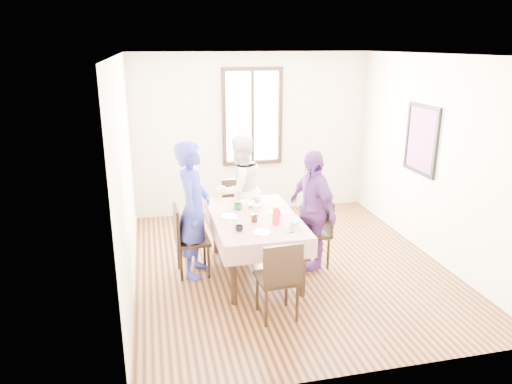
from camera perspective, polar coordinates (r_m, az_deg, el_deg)
ground at (r=6.43m, az=3.90°, el=-8.68°), size 4.50×4.50×0.00m
back_wall at (r=8.09m, az=-0.47°, el=6.91°), size 4.00×0.00×4.00m
right_wall at (r=6.81m, az=20.53°, el=3.79°), size 0.00×4.50×4.50m
window_frame at (r=8.03m, az=-0.44°, el=8.99°), size 1.02×0.06×1.62m
window_pane at (r=8.04m, az=-0.46°, el=9.00°), size 0.90×0.02×1.50m
art_poster at (r=7.01m, az=19.24°, el=5.96°), size 0.04×0.76×0.96m
dining_table at (r=6.07m, az=-0.11°, el=-6.41°), size 0.93×1.54×0.75m
tablecloth at (r=5.92m, az=-0.11°, el=-3.04°), size 1.05×1.66×0.01m
chair_left at (r=6.06m, az=-7.61°, el=-5.78°), size 0.43×0.43×0.91m
chair_right at (r=6.28m, az=6.74°, el=-4.89°), size 0.42×0.42×0.91m
chair_far at (r=7.00m, az=-2.01°, el=-2.39°), size 0.46×0.46×0.91m
chair_near at (r=5.11m, az=2.54°, el=-10.25°), size 0.44×0.44×0.91m
person_left at (r=5.91m, az=-7.57°, el=-2.15°), size 0.60×0.73×1.72m
person_far at (r=6.87m, az=-2.01°, el=0.28°), size 0.96×0.88×1.60m
person_right at (r=6.16m, az=6.66°, el=-2.11°), size 0.62×0.98×1.56m
mug_black at (r=5.46m, az=-2.02°, el=-4.38°), size 0.12×0.12×0.07m
mug_flag at (r=5.88m, az=2.61°, el=-2.68°), size 0.13×0.13×0.09m
mug_green at (r=6.16m, az=-2.16°, el=-1.75°), size 0.13×0.13×0.09m
serving_bowl at (r=6.27m, az=-0.13°, el=-1.58°), size 0.24×0.24×0.05m
juice_carton at (r=5.64m, az=2.37°, el=-2.90°), size 0.07×0.07×0.21m
butter_tub at (r=5.60m, az=4.71°, el=-3.95°), size 0.12×0.12×0.06m
jam_jar at (r=5.73m, az=-0.20°, el=-3.14°), size 0.07×0.07×0.10m
drinking_glass at (r=5.62m, az=-2.40°, el=-3.61°), size 0.07×0.07×0.10m
smartphone at (r=5.50m, az=3.99°, el=-4.62°), size 0.07×0.15×0.01m
flower_vase at (r=5.95m, az=0.02°, el=-2.18°), size 0.07×0.07×0.14m
plate_left at (r=5.93m, az=-3.22°, el=-2.93°), size 0.20×0.20×0.01m
plate_right at (r=6.07m, az=2.41°, el=-2.40°), size 0.20×0.20×0.01m
plate_far at (r=6.45m, az=-1.28°, el=-1.19°), size 0.20×0.20×0.01m
plate_near at (r=5.43m, az=0.70°, el=-4.87°), size 0.20×0.20×0.01m
butter_lid at (r=5.59m, az=4.72°, el=-3.62°), size 0.12×0.12×0.01m
flower_bunch at (r=5.91m, az=0.02°, el=-1.09°), size 0.09×0.09×0.10m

